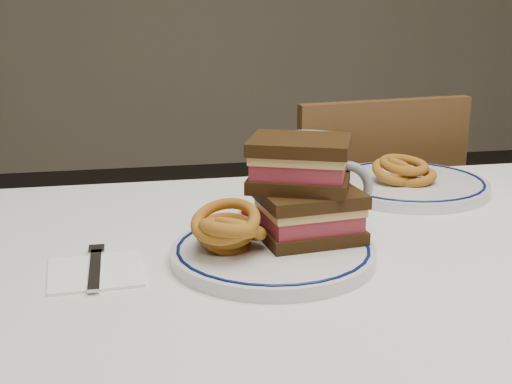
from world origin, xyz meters
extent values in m
cube|color=white|center=(0.00, 0.00, 0.73)|extent=(1.26, 0.86, 0.03)
cube|color=white|center=(0.00, 0.43, 0.65)|extent=(1.26, 0.01, 0.17)
cube|color=#4C2D18|center=(0.14, 0.74, 0.41)|extent=(0.45, 0.45, 0.04)
cylinder|color=#4C2D18|center=(0.29, 0.93, 0.20)|extent=(0.03, 0.03, 0.39)
cylinder|color=#4C2D18|center=(0.33, 0.59, 0.20)|extent=(0.03, 0.03, 0.39)
cylinder|color=#4C2D18|center=(-0.05, 0.89, 0.20)|extent=(0.03, 0.03, 0.39)
cube|color=#4C2D18|center=(0.16, 0.56, 0.65)|extent=(0.40, 0.08, 0.44)
cylinder|color=silver|center=(-0.21, 0.00, 0.76)|extent=(0.28, 0.28, 0.02)
torus|color=#091447|center=(-0.21, 0.00, 0.77)|extent=(0.26, 0.26, 0.01)
cube|color=black|center=(-0.16, 0.02, 0.78)|extent=(0.15, 0.12, 0.02)
cube|color=#A73048|center=(-0.16, 0.02, 0.80)|extent=(0.13, 0.11, 0.02)
cube|color=tan|center=(-0.16, 0.02, 0.81)|extent=(0.14, 0.12, 0.01)
cube|color=black|center=(-0.16, 0.02, 0.83)|extent=(0.15, 0.12, 0.02)
cube|color=black|center=(-0.17, 0.04, 0.85)|extent=(0.16, 0.15, 0.02)
cube|color=#A73048|center=(-0.17, 0.04, 0.87)|extent=(0.15, 0.14, 0.02)
cube|color=tan|center=(-0.17, 0.04, 0.88)|extent=(0.16, 0.14, 0.01)
cube|color=black|center=(-0.17, 0.04, 0.90)|extent=(0.16, 0.15, 0.02)
torus|color=brown|center=(-0.28, 0.02, 0.78)|extent=(0.09, 0.08, 0.06)
torus|color=brown|center=(-0.28, 0.01, 0.79)|extent=(0.08, 0.08, 0.04)
torus|color=brown|center=(-0.26, 0.00, 0.80)|extent=(0.09, 0.08, 0.07)
torus|color=brown|center=(-0.28, -0.03, 0.81)|extent=(0.08, 0.08, 0.04)
torus|color=brown|center=(-0.28, -0.02, 0.82)|extent=(0.10, 0.09, 0.06)
cylinder|color=white|center=(-0.22, 0.07, 0.78)|extent=(0.05, 0.05, 0.03)
cylinder|color=#800302|center=(-0.22, 0.07, 0.79)|extent=(0.04, 0.04, 0.01)
cylinder|color=black|center=(-0.15, 0.06, 0.83)|extent=(0.09, 0.09, 0.15)
cylinder|color=gray|center=(-0.15, 0.06, 0.90)|extent=(0.09, 0.09, 0.01)
torus|color=gray|center=(-0.10, 0.05, 0.83)|extent=(0.08, 0.03, 0.08)
cylinder|color=silver|center=(0.10, 0.28, 0.76)|extent=(0.28, 0.28, 0.02)
torus|color=#091447|center=(0.10, 0.28, 0.77)|extent=(0.27, 0.27, 0.01)
torus|color=brown|center=(0.10, 0.27, 0.78)|extent=(0.09, 0.08, 0.03)
torus|color=brown|center=(0.07, 0.28, 0.79)|extent=(0.09, 0.08, 0.05)
torus|color=brown|center=(0.09, 0.28, 0.80)|extent=(0.09, 0.09, 0.03)
cube|color=white|center=(-0.45, 0.00, 0.75)|extent=(0.12, 0.12, 0.00)
cube|color=#B8B8BD|center=(-0.45, 0.00, 0.76)|extent=(0.02, 0.14, 0.00)
cube|color=#B8B8BD|center=(-0.45, 0.07, 0.76)|extent=(0.02, 0.03, 0.00)
camera|label=1|loc=(-0.40, -0.87, 1.11)|focal=50.00mm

